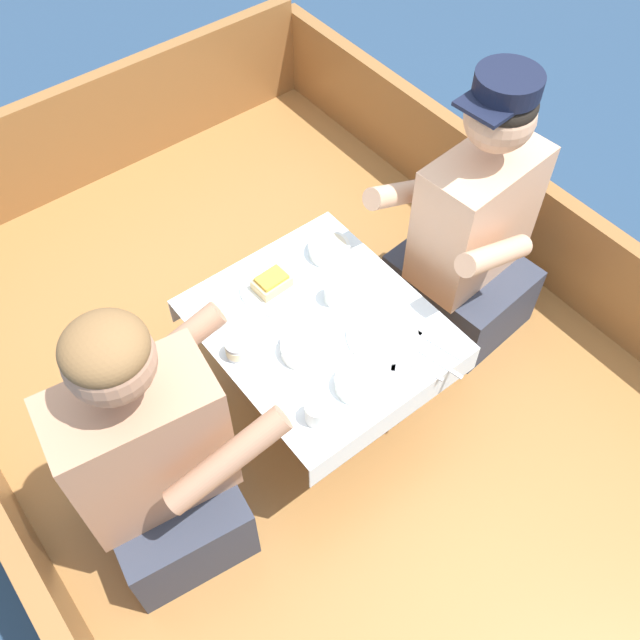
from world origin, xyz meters
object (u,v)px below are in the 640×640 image
object	(u,v)px
person_port	(154,461)
person_starboard	(471,236)
sandwich	(272,282)
coffee_cup_starboard	(337,292)
coffee_cup_port	(318,412)
tin_can	(237,349)

from	to	relation	value
person_port	person_starboard	bearing A→B (deg)	10.73
sandwich	coffee_cup_starboard	xyz separation A→B (m)	(0.13, -0.16, 0.00)
person_port	sandwich	size ratio (longest dim) A/B	8.68
person_starboard	coffee_cup_port	size ratio (longest dim) A/B	10.58
person_port	coffee_cup_starboard	distance (m)	0.72
tin_can	coffee_cup_port	bearing A→B (deg)	-79.96
person_port	sandwich	world-z (taller)	person_port
sandwich	person_starboard	bearing A→B (deg)	-18.66
tin_can	sandwich	bearing A→B (deg)	31.75
sandwich	coffee_cup_port	xyz separation A→B (m)	(-0.17, -0.45, 0.00)
coffee_cup_port	coffee_cup_starboard	bearing A→B (deg)	44.13
sandwich	tin_can	size ratio (longest dim) A/B	1.67
person_starboard	sandwich	xyz separation A→B (m)	(-0.65, 0.22, 0.03)
sandwich	tin_can	distance (m)	0.26
person_starboard	coffee_cup_port	world-z (taller)	person_starboard
sandwich	coffee_cup_port	size ratio (longest dim) A/B	1.17
person_starboard	sandwich	distance (m)	0.68
person_port	person_starboard	world-z (taller)	person_starboard
person_starboard	coffee_cup_starboard	world-z (taller)	person_starboard
tin_can	coffee_cup_starboard	bearing A→B (deg)	-2.80
sandwich	tin_can	bearing A→B (deg)	-148.25
tin_can	person_port	bearing A→B (deg)	-159.18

